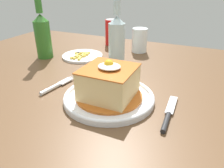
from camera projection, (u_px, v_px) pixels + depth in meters
dining_table at (114, 100)px, 0.76m from camera, size 1.49×1.00×0.72m
main_plate at (109, 97)px, 0.59m from camera, size 0.25×0.25×0.02m
sandwich_meal at (109, 83)px, 0.57m from camera, size 0.18×0.18×0.11m
fork at (55, 86)px, 0.66m from camera, size 0.03×0.14×0.01m
knife at (168, 117)px, 0.51m from camera, size 0.02×0.17×0.01m
soda_can at (112, 32)px, 1.06m from camera, size 0.07×0.07×0.12m
beer_bottle_green at (43, 34)px, 0.87m from camera, size 0.06×0.06×0.27m
beer_bottle_clear at (117, 37)px, 0.83m from camera, size 0.06×0.06×0.27m
drinking_glass at (139, 42)px, 0.96m from camera, size 0.07×0.07×0.10m
side_plate_fries at (82, 56)px, 0.91m from camera, size 0.17×0.17×0.02m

